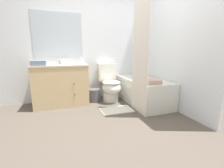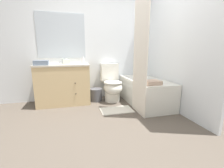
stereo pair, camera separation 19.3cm
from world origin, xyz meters
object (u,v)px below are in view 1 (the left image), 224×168
object	(u,v)px
bathtub	(143,91)
wastebasket	(94,95)
sink_faucet	(60,62)
toilet	(110,85)
hand_towel_folded	(38,63)
bath_towel_folded	(152,82)
bath_mat	(117,110)
vanity_cabinet	(61,85)
soap_dispenser	(81,61)
tissue_box	(64,62)

from	to	relation	value
bathtub	wastebasket	world-z (taller)	bathtub
sink_faucet	wastebasket	bearing A→B (deg)	-15.78
toilet	hand_towel_folded	distance (m)	1.49
sink_faucet	bath_towel_folded	bearing A→B (deg)	-35.76
sink_faucet	bath_mat	size ratio (longest dim) A/B	0.24
hand_towel_folded	bath_mat	world-z (taller)	hand_towel_folded
toilet	bathtub	bearing A→B (deg)	-29.10
wastebasket	bath_mat	size ratio (longest dim) A/B	0.47
sink_faucet	vanity_cabinet	bearing A→B (deg)	-90.00
hand_towel_folded	soap_dispenser	bearing A→B (deg)	13.84
bathtub	soap_dispenser	distance (m)	1.46
bath_towel_folded	bathtub	bearing A→B (deg)	76.47
bathtub	bath_mat	bearing A→B (deg)	-159.23
soap_dispenser	hand_towel_folded	distance (m)	0.80
hand_towel_folded	tissue_box	bearing A→B (deg)	34.13
wastebasket	soap_dispenser	bearing A→B (deg)	175.11
bathtub	hand_towel_folded	size ratio (longest dim) A/B	5.53
toilet	bath_mat	size ratio (longest dim) A/B	1.38
bath_towel_folded	bath_mat	world-z (taller)	bath_towel_folded
vanity_cabinet	toilet	world-z (taller)	vanity_cabinet
bathtub	hand_towel_folded	distance (m)	2.12
sink_faucet	hand_towel_folded	xyz separation A→B (m)	(-0.36, -0.36, 0.01)
hand_towel_folded	bath_mat	bearing A→B (deg)	-21.06
toilet	bath_towel_folded	world-z (taller)	toilet
toilet	hand_towel_folded	bearing A→B (deg)	-175.78
toilet	bath_towel_folded	bearing A→B (deg)	-59.16
sink_faucet	bathtub	size ratio (longest dim) A/B	0.10
soap_dispenser	bath_mat	world-z (taller)	soap_dispenser
hand_towel_folded	vanity_cabinet	bearing A→B (deg)	25.90
bathtub	tissue_box	size ratio (longest dim) A/B	10.02
vanity_cabinet	wastebasket	distance (m)	0.73
sink_faucet	hand_towel_folded	distance (m)	0.51
bath_towel_folded	vanity_cabinet	bearing A→B (deg)	149.02
vanity_cabinet	bathtub	world-z (taller)	vanity_cabinet
bath_towel_folded	soap_dispenser	bearing A→B (deg)	140.08
sink_faucet	wastebasket	xyz separation A→B (m)	(0.67, -0.19, -0.73)
wastebasket	bath_towel_folded	world-z (taller)	bath_towel_folded
bath_mat	sink_faucet	bearing A→B (deg)	137.81
toilet	bath_mat	distance (m)	0.70
vanity_cabinet	wastebasket	world-z (taller)	vanity_cabinet
vanity_cabinet	hand_towel_folded	bearing A→B (deg)	-154.10
bathtub	bath_towel_folded	size ratio (longest dim) A/B	5.06
bath_towel_folded	bath_mat	size ratio (longest dim) A/B	0.47
wastebasket	bath_mat	bearing A→B (deg)	-67.23
vanity_cabinet	wastebasket	size ratio (longest dim) A/B	3.82
bath_mat	wastebasket	bearing A→B (deg)	112.77
vanity_cabinet	tissue_box	size ratio (longest dim) A/B	7.58
wastebasket	toilet	bearing A→B (deg)	-10.70
sink_faucet	bath_towel_folded	size ratio (longest dim) A/B	0.51
bath_mat	bath_towel_folded	bearing A→B (deg)	-22.25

